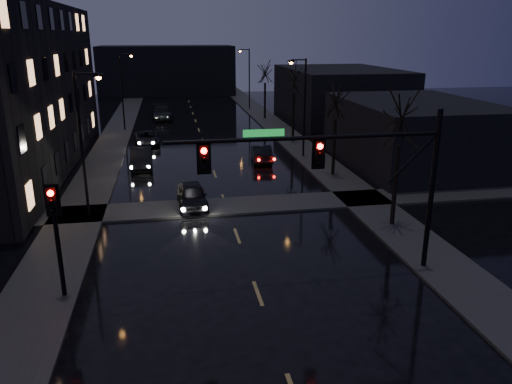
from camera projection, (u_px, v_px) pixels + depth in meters
name	position (u px, v px, depth m)	size (l,w,h in m)	color
sidewalk_left	(108.00, 151.00, 43.74)	(3.00, 140.00, 0.12)	#2D2D2B
sidewalk_right	(296.00, 144.00, 46.55)	(3.00, 140.00, 0.12)	#2D2D2B
sidewalk_cross	(227.00, 206.00, 29.65)	(40.00, 3.00, 0.12)	#2D2D2B
commercial_right_near	(414.00, 134.00, 38.51)	(10.00, 14.00, 5.00)	black
commercial_right_far	(339.00, 94.00, 59.26)	(12.00, 18.00, 6.00)	black
far_block	(167.00, 70.00, 83.82)	(22.00, 10.00, 8.00)	black
signal_mast	(348.00, 164.00, 19.91)	(11.11, 0.41, 7.00)	black
signal_pole_left	(56.00, 226.00, 18.60)	(0.35, 0.41, 4.53)	black
tree_near	(402.00, 110.00, 24.95)	(3.52, 3.52, 8.08)	black
tree_mid_a	(337.00, 95.00, 34.46)	(3.30, 3.30, 7.58)	black
tree_mid_b	(294.00, 71.00, 45.49)	(3.74, 3.74, 8.59)	black
tree_far	(265.00, 68.00, 58.80)	(3.43, 3.43, 7.88)	black
streetlight_l_near	(85.00, 134.00, 26.51)	(1.53, 0.28, 8.00)	black
streetlight_l_far	(124.00, 85.00, 51.85)	(1.53, 0.28, 8.00)	black
streetlight_r_mid	(302.00, 100.00, 40.27)	(1.53, 0.28, 8.00)	black
streetlight_r_far	(248.00, 74.00, 66.56)	(1.53, 0.28, 8.00)	black
oncoming_car_a	(192.00, 196.00, 29.45)	(1.68, 4.19, 1.43)	black
oncoming_car_b	(141.00, 158.00, 38.12)	(1.61, 4.63, 1.53)	black
oncoming_car_c	(147.00, 138.00, 46.12)	(2.13, 4.62, 1.28)	black
oncoming_car_d	(162.00, 113.00, 59.99)	(2.25, 5.55, 1.61)	black
lead_car	(261.00, 153.00, 40.06)	(1.47, 4.20, 1.38)	black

